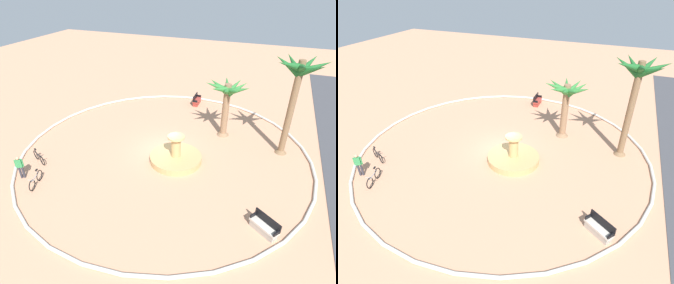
# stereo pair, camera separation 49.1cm
# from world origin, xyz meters

# --- Properties ---
(ground_plane) EXTENTS (80.00, 80.00, 0.00)m
(ground_plane) POSITION_xyz_m (0.00, 0.00, 0.00)
(ground_plane) COLOR tan
(plaza_curb) EXTENTS (21.23, 21.23, 0.20)m
(plaza_curb) POSITION_xyz_m (0.00, 0.00, 0.10)
(plaza_curb) COLOR silver
(plaza_curb) RESTS_ON ground
(fountain) EXTENTS (3.69, 3.69, 2.04)m
(fountain) POSITION_xyz_m (0.99, 1.23, 0.30)
(fountain) COLOR tan
(fountain) RESTS_ON ground
(palm_tree_near_fountain) EXTENTS (3.57, 3.60, 4.66)m
(palm_tree_near_fountain) POSITION_xyz_m (-3.96, 3.61, 3.46)
(palm_tree_near_fountain) COLOR #8E6B4C
(palm_tree_near_fountain) RESTS_ON ground
(palm_tree_by_curb) EXTENTS (3.57, 3.61, 7.21)m
(palm_tree_by_curb) POSITION_xyz_m (-2.84, 8.21, 5.42)
(palm_tree_by_curb) COLOR brown
(palm_tree_by_curb) RESTS_ON ground
(bench_east) EXTENTS (1.34, 1.59, 1.00)m
(bench_east) POSITION_xyz_m (5.44, 7.69, 0.35)
(bench_east) COLOR beige
(bench_east) RESTS_ON ground
(bench_west) EXTENTS (1.61, 0.53, 1.00)m
(bench_west) POSITION_xyz_m (-9.27, -0.19, 0.35)
(bench_west) COLOR #B73D33
(bench_west) RESTS_ON ground
(bicycle_red_frame) EXTENTS (0.76, 1.60, 0.94)m
(bicycle_red_frame) POSITION_xyz_m (4.61, -7.79, 0.38)
(bicycle_red_frame) COLOR black
(bicycle_red_frame) RESTS_ON ground
(bicycle_by_lamppost) EXTENTS (1.66, 0.63, 0.94)m
(bicycle_by_lamppost) POSITION_xyz_m (6.68, -6.15, 0.38)
(bicycle_by_lamppost) COLOR black
(bicycle_by_lamppost) RESTS_ON ground
(person_cyclist_helmet) EXTENTS (0.35, 0.46, 1.66)m
(person_cyclist_helmet) POSITION_xyz_m (6.43, -7.51, 0.93)
(person_cyclist_helmet) COLOR #33333D
(person_cyclist_helmet) RESTS_ON ground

